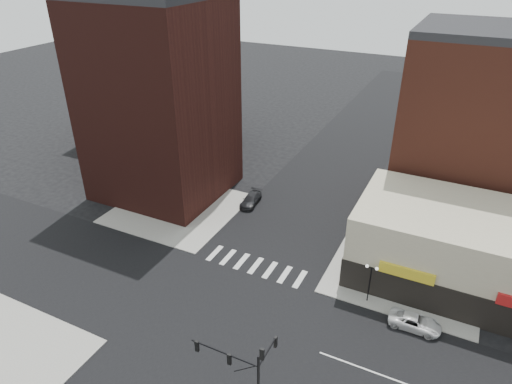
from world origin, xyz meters
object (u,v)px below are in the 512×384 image
at_px(traffic_signal, 248,368).
at_px(dark_sedan_north, 251,200).
at_px(white_suv, 415,322).
at_px(street_lamp_ne, 371,274).

distance_m(traffic_signal, dark_sedan_north, 31.10).
relative_size(traffic_signal, white_suv, 1.69).
bearing_deg(street_lamp_ne, white_suv, -17.85).
height_order(traffic_signal, white_suv, traffic_signal).
relative_size(street_lamp_ne, white_suv, 0.91).
height_order(traffic_signal, street_lamp_ne, traffic_signal).
bearing_deg(street_lamp_ne, traffic_signal, -106.75).
height_order(street_lamp_ne, white_suv, street_lamp_ne).
distance_m(street_lamp_ne, dark_sedan_north, 22.07).
xyz_separation_m(street_lamp_ne, white_suv, (4.66, -1.50, -2.65)).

